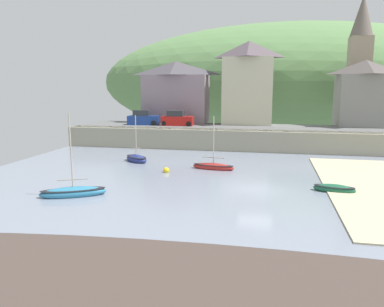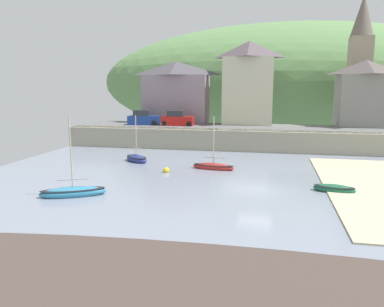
{
  "view_description": "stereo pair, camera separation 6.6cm",
  "coord_description": "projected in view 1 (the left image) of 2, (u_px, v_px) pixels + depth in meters",
  "views": [
    {
      "loc": [
        0.88,
        -27.25,
        7.45
      ],
      "look_at": [
        -5.74,
        4.58,
        1.66
      ],
      "focal_mm": 35.33,
      "sensor_mm": 36.0,
      "label": 1
    },
    {
      "loc": [
        0.94,
        -27.24,
        7.45
      ],
      "look_at": [
        -5.74,
        4.58,
        1.66
      ],
      "focal_mm": 35.33,
      "sensor_mm": 36.0,
      "label": 2
    }
  ],
  "objects": [
    {
      "name": "waterfront_building_right",
      "position": [
        364.0,
        93.0,
        48.36
      ],
      "size": [
        6.81,
        6.27,
        8.36
      ],
      "color": "gray",
      "rests_on": "ground"
    },
    {
      "name": "waterfront_building_centre",
      "position": [
        248.0,
        82.0,
        51.08
      ],
      "size": [
        6.83,
        6.17,
        11.03
      ],
      "color": "beige",
      "rests_on": "ground"
    },
    {
      "name": "sailboat_nearest_shore",
      "position": [
        213.0,
        166.0,
        34.43
      ],
      "size": [
        4.0,
        1.62,
        4.98
      ],
      "rotation": [
        0.0,
        0.0,
        -0.14
      ],
      "color": "#A82723",
      "rests_on": "ground"
    },
    {
      "name": "quay_seawall",
      "position": [
        262.0,
        139.0,
        44.38
      ],
      "size": [
        48.0,
        9.4,
        2.4
      ],
      "color": "gray",
      "rests_on": "ground"
    },
    {
      "name": "church_with_spire",
      "position": [
        360.0,
        58.0,
        51.42
      ],
      "size": [
        3.0,
        3.0,
        17.18
      ],
      "color": "gray",
      "rests_on": "ground"
    },
    {
      "name": "parked_car_by_wall",
      "position": [
        177.0,
        119.0,
        49.36
      ],
      "size": [
        4.15,
        1.83,
        1.95
      ],
      "rotation": [
        0.0,
        0.0,
        0.03
      ],
      "color": "#B41915",
      "rests_on": "ground"
    },
    {
      "name": "hillside_backdrop",
      "position": [
        290.0,
        82.0,
        78.58
      ],
      "size": [
        80.0,
        44.0,
        23.6
      ],
      "color": "#5F8950",
      "rests_on": "ground"
    },
    {
      "name": "mooring_buoy",
      "position": [
        166.0,
        170.0,
        33.18
      ],
      "size": [
        0.55,
        0.55,
        0.55
      ],
      "color": "yellow",
      "rests_on": "ground"
    },
    {
      "name": "parked_car_near_slipway",
      "position": [
        143.0,
        119.0,
        50.3
      ],
      "size": [
        4.27,
        2.16,
        1.95
      ],
      "rotation": [
        0.0,
        0.0,
        0.12
      ],
      "color": "navy",
      "rests_on": "ground"
    },
    {
      "name": "waterfront_building_left",
      "position": [
        176.0,
        92.0,
        53.34
      ],
      "size": [
        9.27,
        4.62,
        8.51
      ],
      "color": "gray",
      "rests_on": "ground"
    },
    {
      "name": "sailboat_far_left",
      "position": [
        334.0,
        189.0,
        27.03
      ],
      "size": [
        3.05,
        1.63,
        0.71
      ],
      "rotation": [
        0.0,
        0.0,
        -0.21
      ],
      "color": "#1E5B3E",
      "rests_on": "ground"
    },
    {
      "name": "ground",
      "position": [
        277.0,
        239.0,
        18.23
      ],
      "size": [
        48.0,
        41.0,
        0.61
      ],
      "color": "gray"
    },
    {
      "name": "motorboat_with_cabin",
      "position": [
        73.0,
        192.0,
        25.98
      ],
      "size": [
        4.57,
        3.14,
        5.88
      ],
      "rotation": [
        0.0,
        0.0,
        0.46
      ],
      "color": "teal",
      "rests_on": "ground"
    },
    {
      "name": "sailboat_tall_mast",
      "position": [
        136.0,
        159.0,
        37.91
      ],
      "size": [
        3.23,
        2.93,
        4.84
      ],
      "rotation": [
        0.0,
        0.0,
        -0.66
      ],
      "color": "navy",
      "rests_on": "ground"
    }
  ]
}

